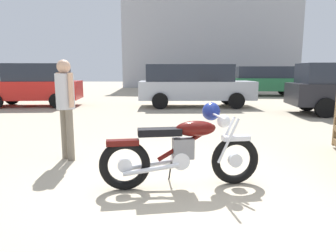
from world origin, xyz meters
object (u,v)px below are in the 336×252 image
(white_estate_far, at_px, (34,84))
(red_hatchback_near, at_px, (263,80))
(dark_sedan_left, at_px, (193,84))
(bystander, at_px, (65,99))
(vintage_motorcycle, at_px, (185,149))

(white_estate_far, relative_size, red_hatchback_near, 0.85)
(red_hatchback_near, bearing_deg, white_estate_far, 32.63)
(white_estate_far, height_order, dark_sedan_left, white_estate_far)
(bystander, xyz_separation_m, dark_sedan_left, (2.36, 8.15, -0.08))
(vintage_motorcycle, distance_m, bystander, 2.33)
(red_hatchback_near, bearing_deg, vintage_motorcycle, 76.00)
(bystander, distance_m, white_estate_far, 9.07)
(bystander, bearing_deg, vintage_motorcycle, 100.06)
(bystander, bearing_deg, white_estate_far, -111.18)
(bystander, relative_size, red_hatchback_near, 0.35)
(bystander, bearing_deg, dark_sedan_left, -155.92)
(bystander, relative_size, dark_sedan_left, 0.35)
(white_estate_far, relative_size, dark_sedan_left, 0.85)
(vintage_motorcycle, distance_m, dark_sedan_left, 9.31)
(vintage_motorcycle, distance_m, white_estate_far, 11.08)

